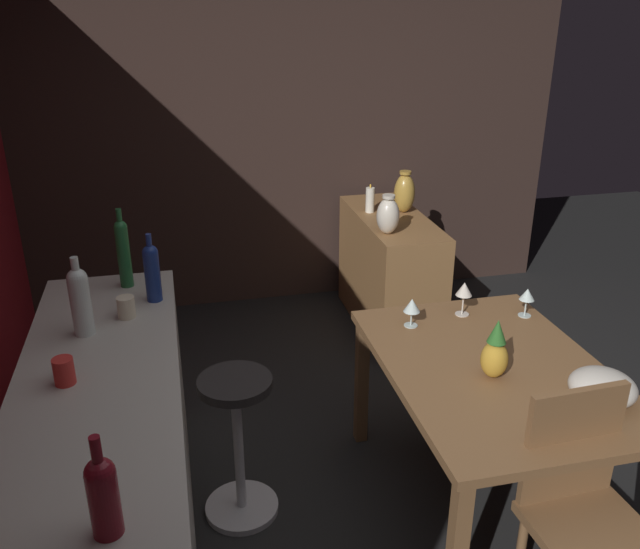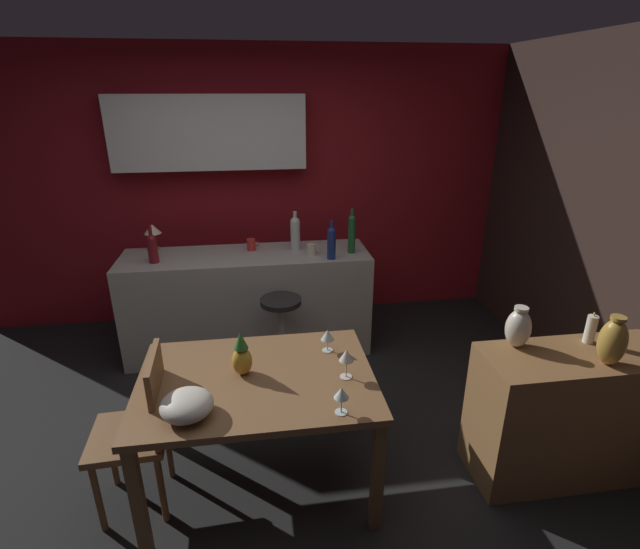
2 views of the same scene
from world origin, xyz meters
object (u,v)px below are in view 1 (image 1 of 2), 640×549
Objects in this scene: wine_glass_center at (464,290)px; wine_bottle_cobalt at (152,270)px; vase_brass at (404,193)px; wine_bottle_clear at (80,299)px; vase_ceramic_ivory at (388,215)px; sideboard_cabinet at (390,272)px; wine_bottle_green at (123,251)px; wine_glass_right at (412,306)px; fruit_bowl at (603,387)px; pineapple_centerpiece at (495,353)px; pillar_candle_tall at (370,200)px; chair_near_window at (583,508)px; dining_table at (493,383)px; cup_red at (64,371)px; wine_bottle_ruby at (103,493)px; bar_stool at (238,443)px; cup_cream at (126,307)px.

wine_glass_center is 1.48m from wine_bottle_cobalt.
vase_brass reaches higher than wine_glass_center.
wine_bottle_clear is (-0.11, 1.74, 0.19)m from wine_glass_center.
sideboard_cabinet is at bearing -23.83° from vase_ceramic_ivory.
wine_glass_right is at bearing -107.70° from wine_bottle_green.
wine_glass_center reaches higher than fruit_bowl.
sideboard_cabinet is 7.79× the size of wine_glass_right.
pillar_candle_tall is at bearing -2.43° from pineapple_centerpiece.
wine_glass_center is 0.66× the size of pineapple_centerpiece.
chair_near_window is at bearing -120.42° from wine_bottle_clear.
pineapple_centerpiece is (-0.07, 0.05, 0.20)m from dining_table.
vase_ceramic_ivory is at bearing -48.94° from cup_red.
vase_brass is (2.68, -1.78, -0.07)m from wine_bottle_ruby.
vase_ceramic_ivory is at bearing -56.47° from wine_bottle_clear.
wine_glass_right is 0.44× the size of wine_bottle_cobalt.
bar_stool is 1.05m from wine_bottle_green.
vase_brass is at bearing -59.59° from wine_bottle_green.
pillar_candle_tall is (1.74, -1.12, 0.53)m from bar_stool.
wine_glass_right is at bearing 101.13° from wine_glass_center.
pillar_candle_tall is at bearing -54.80° from wine_bottle_green.
sideboard_cabinet reaches higher than bar_stool.
fruit_bowl is 1.98m from cup_cream.
chair_near_window reaches higher than wine_glass_right.
fruit_bowl reaches higher than dining_table.
pineapple_centerpiece is 0.91× the size of vase_brass.
wine_bottle_cobalt reaches higher than cup_red.
vase_brass reaches higher than pineapple_centerpiece.
wine_glass_center is 1.58× the size of cup_red.
wine_bottle_green is (0.47, -0.15, 0.02)m from wine_bottle_clear.
wine_bottle_ruby is at bearing 104.20° from fruit_bowl.
sideboard_cabinet is at bearing -136.53° from pillar_candle_tall.
dining_table is at bearing -62.52° from wine_bottle_ruby.
sideboard_cabinet is 4.24× the size of pineapple_centerpiece.
cup_red is (-0.43, 1.49, 0.11)m from wine_glass_right.
wine_glass_center is 0.69× the size of vase_ceramic_ivory.
wine_bottle_cobalt reaches higher than cup_cream.
wine_bottle_clear is at bearing 126.45° from cup_cream.
fruit_bowl is at bearing -75.80° from wine_bottle_ruby.
bar_stool is at bearing -145.50° from wine_bottle_cobalt.
wine_bottle_ruby is (-1.27, 1.58, 0.16)m from wine_glass_center.
fruit_bowl is (-0.54, -1.36, 0.43)m from bar_stool.
wine_glass_right reaches higher than bar_stool.
fruit_bowl is (-0.33, -0.28, 0.15)m from dining_table.
sideboard_cabinet is 3.43× the size of wine_bottle_cobalt.
wine_bottle_ruby is at bearing 146.46° from vase_brass.
cup_cream is at bearing 89.52° from wine_glass_center.
vase_brass is (1.51, -1.94, -0.10)m from wine_bottle_clear.
cup_red is at bearing 167.60° from wine_bottle_green.
chair_near_window is at bearing -179.17° from vase_ceramic_ivory.
vase_ceramic_ivory is at bearing -0.62° from dining_table.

